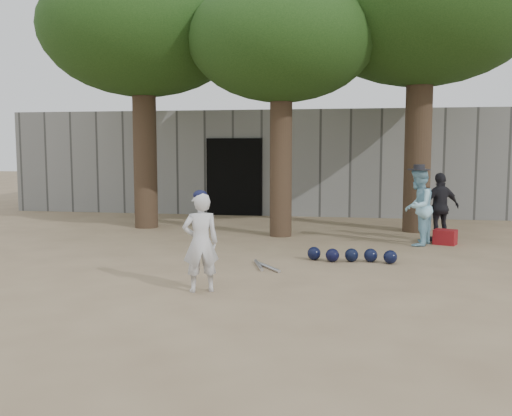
% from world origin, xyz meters
% --- Properties ---
extents(ground, '(70.00, 70.00, 0.00)m').
position_xyz_m(ground, '(0.00, 0.00, 0.00)').
color(ground, '#937C5E').
rests_on(ground, ground).
extents(boy_player, '(0.57, 0.49, 1.34)m').
position_xyz_m(boy_player, '(0.16, -0.83, 0.67)').
color(boy_player, silver).
rests_on(boy_player, ground).
extents(spectator_blue, '(0.81, 0.91, 1.54)m').
position_xyz_m(spectator_blue, '(3.43, 3.44, 0.77)').
color(spectator_blue, '#96D1E8').
rests_on(spectator_blue, ground).
extents(spectator_dark, '(0.90, 0.65, 1.42)m').
position_xyz_m(spectator_dark, '(3.94, 4.00, 0.71)').
color(spectator_dark, black).
rests_on(spectator_dark, ground).
extents(red_bag, '(0.51, 0.46, 0.30)m').
position_xyz_m(red_bag, '(4.00, 3.64, 0.15)').
color(red_bag, maroon).
rests_on(red_bag, ground).
extents(back_building, '(16.00, 5.24, 3.00)m').
position_xyz_m(back_building, '(-0.00, 10.33, 1.50)').
color(back_building, gray).
rests_on(back_building, ground).
extents(helmet_row, '(1.51, 0.35, 0.23)m').
position_xyz_m(helmet_row, '(2.15, 1.54, 0.12)').
color(helmet_row, black).
rests_on(helmet_row, ground).
extents(bat_pile, '(0.55, 0.78, 0.06)m').
position_xyz_m(bat_pile, '(0.76, 0.82, 0.03)').
color(bat_pile, silver).
rests_on(bat_pile, ground).
extents(tree_row, '(11.40, 5.80, 6.69)m').
position_xyz_m(tree_row, '(0.74, 5.02, 4.69)').
color(tree_row, brown).
rests_on(tree_row, ground).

